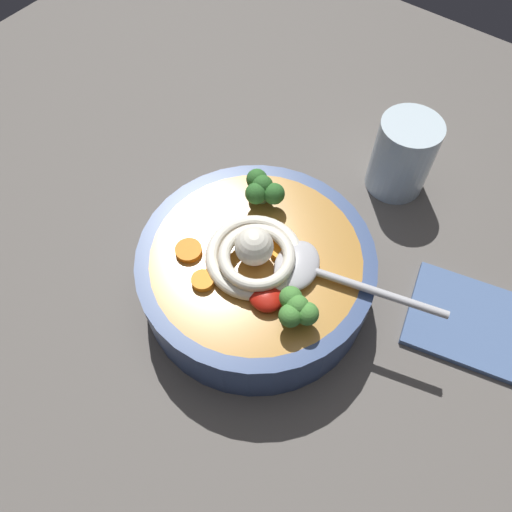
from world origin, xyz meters
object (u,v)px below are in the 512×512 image
(soup_spoon, at_px, (310,270))
(drinking_glass, at_px, (402,156))
(folded_napkin, at_px, (467,320))
(noodle_pile, at_px, (255,254))
(soup_bowl, at_px, (256,272))

(soup_spoon, xyz_separation_m, drinking_glass, (-0.01, 0.22, -0.03))
(folded_napkin, bearing_deg, drinking_glass, 141.27)
(noodle_pile, distance_m, drinking_glass, 0.25)
(soup_bowl, height_order, drinking_glass, drinking_glass)
(noodle_pile, bearing_deg, soup_bowl, 117.45)
(noodle_pile, distance_m, folded_napkin, 0.25)
(soup_bowl, height_order, soup_spoon, soup_spoon)
(noodle_pile, xyz_separation_m, drinking_glass, (0.05, 0.24, -0.03))
(noodle_pile, xyz_separation_m, folded_napkin, (0.21, 0.11, -0.08))
(soup_bowl, xyz_separation_m, drinking_glass, (0.05, 0.23, 0.01))
(soup_spoon, bearing_deg, drinking_glass, 76.04)
(soup_spoon, relative_size, folded_napkin, 1.41)
(drinking_glass, distance_m, folded_napkin, 0.21)
(drinking_glass, bearing_deg, soup_spoon, -88.24)
(drinking_glass, bearing_deg, folded_napkin, -38.73)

